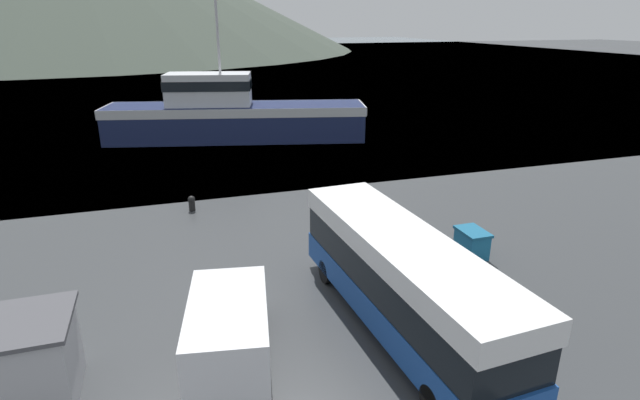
% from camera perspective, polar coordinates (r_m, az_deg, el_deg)
% --- Properties ---
extents(water_surface, '(240.00, 240.00, 0.00)m').
position_cam_1_polar(water_surface, '(147.44, -14.46, 15.71)').
color(water_surface, slate).
rests_on(water_surface, ground).
extents(tour_bus, '(3.03, 10.64, 3.28)m').
position_cam_1_polar(tour_bus, '(16.04, 9.26, -8.78)').
color(tour_bus, '#194799').
rests_on(tour_bus, ground).
extents(delivery_van, '(3.01, 5.94, 2.52)m').
position_cam_1_polar(delivery_van, '(14.58, -10.24, -14.43)').
color(delivery_van, silver).
rests_on(delivery_van, ground).
extents(fishing_boat, '(21.46, 9.18, 12.17)m').
position_cam_1_polar(fishing_boat, '(42.24, -10.04, 9.63)').
color(fishing_boat, '#19234C').
rests_on(fishing_boat, water_surface).
extents(storage_bin, '(1.02, 1.47, 1.18)m').
position_cam_1_polar(storage_bin, '(22.05, 16.95, -4.72)').
color(storage_bin, teal).
rests_on(storage_bin, ground).
extents(dock_kiosk, '(2.61, 2.47, 2.38)m').
position_cam_1_polar(dock_kiosk, '(15.48, -30.74, -15.57)').
color(dock_kiosk, '#B2B2B7').
rests_on(dock_kiosk, ground).
extents(small_boat, '(5.85, 4.51, 0.79)m').
position_cam_1_polar(small_boat, '(55.76, -5.89, 10.50)').
color(small_boat, maroon).
rests_on(small_boat, water_surface).
extents(mooring_bollard, '(0.38, 0.38, 0.81)m').
position_cam_1_polar(mooring_bollard, '(26.94, -14.45, -0.30)').
color(mooring_bollard, black).
rests_on(mooring_bollard, ground).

